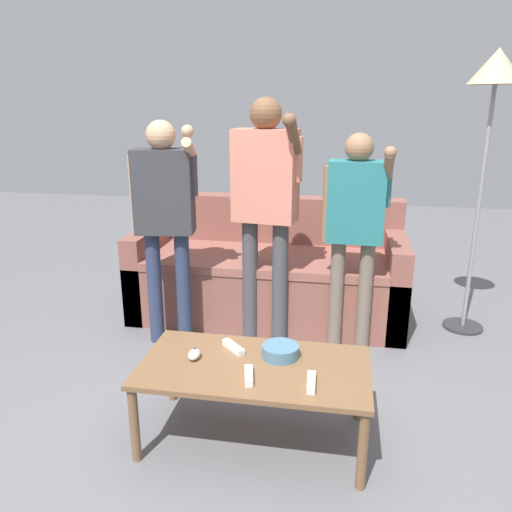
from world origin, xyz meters
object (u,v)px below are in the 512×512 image
Objects in this scene: floor_lamp at (494,89)px; game_remote_wand_near at (249,376)px; player_center at (265,195)px; coffee_table at (254,373)px; player_left at (165,208)px; game_remote_wand_far at (311,382)px; game_remote_wand_spare at (233,347)px; couch at (269,274)px; game_remote_nunchuk at (194,354)px; snack_bowl at (280,351)px; player_right at (355,218)px.

game_remote_wand_near is (-1.29, -1.63, -1.25)m from floor_lamp.
floor_lamp is 1.61m from player_center.
coffee_table is 0.14m from game_remote_wand_near.
player_left is at bearing -166.83° from player_center.
game_remote_wand_spare is (-0.41, 0.26, -0.00)m from game_remote_wand_far.
player_center reaches higher than couch.
floor_lamp reaches higher than game_remote_nunchuk.
coffee_table is 12.28× the size of game_remote_nunchuk.
couch is 1.86× the size of coffee_table.
coffee_table is at bearing -1.18° from game_remote_nunchuk.
couch is 1.05× the size of floor_lamp.
couch is 13.31× the size of game_remote_wand_near.
couch is at bearing 85.19° from game_remote_nunchuk.
game_remote_wand_spare is (-0.24, 0.03, -0.01)m from snack_bowl.
game_remote_wand_spare is at bearing -52.23° from player_left.
floor_lamp reaches higher than snack_bowl.
game_remote_wand_near is (-0.45, -1.19, -0.47)m from player_right.
snack_bowl is at bearing -109.50° from player_right.
player_left is (-0.86, 0.83, 0.50)m from snack_bowl.
player_center is (0.63, 0.15, 0.08)m from player_left.
coffee_table is 0.17m from snack_bowl.
player_left is at bearing 134.05° from game_remote_wand_far.
snack_bowl reaches higher than game_remote_wand_far.
game_remote_wand_near and game_remote_wand_spare have the same top height.
coffee_table is at bearing -83.91° from couch.
floor_lamp is at bearing -1.69° from couch.
game_remote_wand_far is at bearing -45.95° from player_left.
couch is 1.55m from game_remote_nunchuk.
player_center is 1.35m from game_remote_wand_near.
game_remote_nunchuk is at bearing -94.81° from couch.
couch reaches higher than game_remote_wand_near.
game_remote_wand_near reaches higher than coffee_table.
coffee_table is 7.10× the size of game_remote_wand_far.
player_left is at bearing 128.90° from coffee_table.
couch is 22.83× the size of game_remote_nunchuk.
player_center is at bearing 95.73° from game_remote_wand_near.
coffee_table is 7.77× the size of game_remote_wand_spare.
player_right is 1.30m from game_remote_wand_far.
player_center reaches higher than game_remote_nunchuk.
snack_bowl is at bearing 13.10° from game_remote_nunchuk.
snack_bowl is 0.11× the size of player_center.
player_center is (0.17, 1.07, 0.59)m from game_remote_nunchuk.
floor_lamp is 12.67× the size of game_remote_wand_near.
coffee_table is 0.31m from game_remote_wand_far.
couch is 1.56m from coffee_table.
player_right is 1.20m from game_remote_wand_spare.
game_remote_nunchuk is 0.06× the size of player_right.
floor_lamp is 1.18× the size of player_center.
snack_bowl is (0.28, -1.45, 0.12)m from couch.
player_right is at bearing -38.11° from couch.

